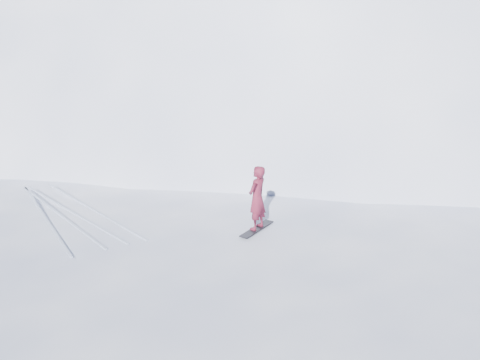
{
  "coord_description": "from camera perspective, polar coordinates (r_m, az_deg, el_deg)",
  "views": [
    {
      "loc": [
        -3.42,
        -10.18,
        8.17
      ],
      "look_at": [
        2.96,
        2.42,
        3.5
      ],
      "focal_mm": 40.0,
      "sensor_mm": 36.0,
      "label": 1
    }
  ],
  "objects": [
    {
      "name": "near_ridge",
      "position": [
        16.12,
        -7.34,
        -12.32
      ],
      "size": [
        36.0,
        28.0,
        4.8
      ],
      "primitive_type": "ellipsoid",
      "color": "white",
      "rests_on": "ground"
    },
    {
      "name": "summit_peak",
      "position": [
        44.96,
        8.16,
        7.64
      ],
      "size": [
        60.0,
        56.0,
        56.0
      ],
      "primitive_type": "ellipsoid",
      "color": "white",
      "rests_on": "ground"
    },
    {
      "name": "peak_shoulder",
      "position": [
        34.02,
        -2.81,
        4.38
      ],
      "size": [
        28.0,
        24.0,
        18.0
      ],
      "primitive_type": "ellipsoid",
      "color": "white",
      "rests_on": "ground"
    },
    {
      "name": "wind_bumps",
      "position": [
        15.04,
        -11.94,
        -15.06
      ],
      "size": [
        16.0,
        14.4,
        1.0
      ],
      "color": "white",
      "rests_on": "ground"
    },
    {
      "name": "snowboard",
      "position": [
        14.44,
        1.8,
        -5.22
      ],
      "size": [
        1.31,
        0.89,
        0.02
      ],
      "primitive_type": "cube",
      "rotation": [
        0.0,
        0.0,
        0.52
      ],
      "color": "black",
      "rests_on": "near_ridge"
    },
    {
      "name": "snowboarder",
      "position": [
        14.11,
        1.84,
        -1.92
      ],
      "size": [
        0.76,
        0.68,
        1.75
      ],
      "primitive_type": "imported",
      "rotation": [
        0.0,
        0.0,
        3.66
      ],
      "color": "maroon",
      "rests_on": "snowboard"
    },
    {
      "name": "board_tracks",
      "position": [
        16.29,
        -17.93,
        -3.31
      ],
      "size": [
        2.41,
        5.99,
        0.04
      ],
      "color": "silver",
      "rests_on": "ground"
    }
  ]
}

